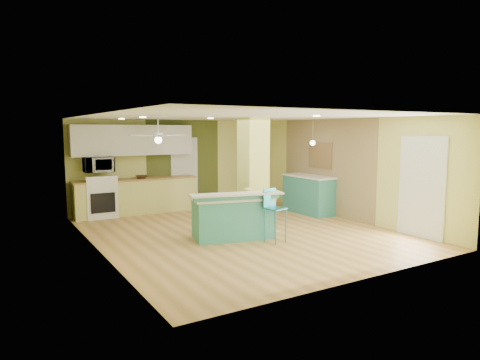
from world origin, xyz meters
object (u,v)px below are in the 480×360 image
at_px(bar_stool, 273,206).
at_px(side_counter, 309,194).
at_px(peninsula, 232,216).
at_px(fruit_bowl, 142,177).
at_px(canister, 248,192).

xyz_separation_m(bar_stool, side_counter, (2.56, 1.94, -0.20)).
distance_m(peninsula, fruit_bowl, 3.65).
distance_m(bar_stool, canister, 0.63).
distance_m(fruit_bowl, canister, 3.80).
height_order(peninsula, fruit_bowl, fruit_bowl).
bearing_deg(side_counter, bar_stool, -142.87).
distance_m(bar_stool, side_counter, 3.22).
distance_m(peninsula, canister, 0.59).
xyz_separation_m(peninsula, bar_stool, (0.56, -0.64, 0.25)).
bearing_deg(bar_stool, side_counter, 23.91).
bearing_deg(bar_stool, canister, 101.05).
bearing_deg(peninsula, fruit_bowl, 115.42).
bearing_deg(peninsula, side_counter, 36.43).
bearing_deg(bar_stool, peninsula, 118.24).
xyz_separation_m(peninsula, canister, (0.32, -0.10, 0.49)).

